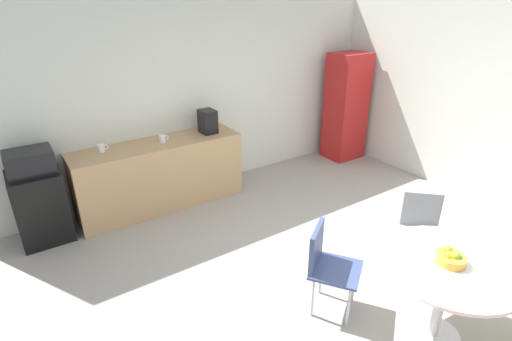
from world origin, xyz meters
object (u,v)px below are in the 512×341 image
at_px(microwave, 29,162).
at_px(mini_fridge, 41,206).
at_px(locker_cabinet, 346,107).
at_px(chair_gray, 421,224).
at_px(mug_white, 163,139).
at_px(fruit_bowl, 451,258).
at_px(coffee_maker, 208,121).
at_px(round_table, 446,278).
at_px(mug_green, 101,148).
at_px(chair_navy, 326,260).

bearing_deg(microwave, mini_fridge, 0.00).
distance_m(locker_cabinet, chair_gray, 3.13).
relative_size(mini_fridge, mug_white, 6.58).
relative_size(microwave, fruit_bowl, 2.12).
distance_m(locker_cabinet, coffee_maker, 2.58).
xyz_separation_m(locker_cabinet, coffee_maker, (-2.58, 0.10, 0.16)).
bearing_deg(locker_cabinet, fruit_bowl, -124.36).
distance_m(chair_gray, mug_white, 3.22).
height_order(mini_fridge, fruit_bowl, fruit_bowl).
height_order(mini_fridge, round_table, mini_fridge).
relative_size(mini_fridge, coffee_maker, 2.65).
bearing_deg(mug_white, chair_gray, -59.20).
relative_size(mini_fridge, locker_cabinet, 0.47).
relative_size(mug_white, coffee_maker, 0.40).
bearing_deg(microwave, locker_cabinet, -1.20).
xyz_separation_m(microwave, locker_cabinet, (4.76, -0.10, -0.08)).
height_order(round_table, mug_green, mug_green).
height_order(mini_fridge, coffee_maker, coffee_maker).
height_order(round_table, mug_white, mug_white).
xyz_separation_m(round_table, mug_white, (-0.96, 3.42, 0.34)).
height_order(chair_gray, coffee_maker, coffee_maker).
xyz_separation_m(locker_cabinet, round_table, (-2.28, -3.34, -0.29)).
height_order(chair_gray, mug_white, mug_white).
xyz_separation_m(locker_cabinet, mug_white, (-3.24, 0.08, 0.05)).
height_order(locker_cabinet, fruit_bowl, locker_cabinet).
distance_m(mini_fridge, microwave, 0.55).
bearing_deg(coffee_maker, mini_fridge, 180.00).
height_order(mug_white, coffee_maker, coffee_maker).
bearing_deg(chair_navy, mini_fridge, 126.22).
bearing_deg(round_table, chair_gray, 45.37).
xyz_separation_m(round_table, coffee_maker, (-0.30, 3.44, 0.45)).
relative_size(fruit_bowl, mug_white, 1.75).
bearing_deg(chair_gray, chair_navy, 174.96).
xyz_separation_m(chair_navy, fruit_bowl, (0.54, -0.78, 0.28)).
relative_size(chair_gray, chair_navy, 1.00).
bearing_deg(chair_navy, mug_green, 113.22).
distance_m(mini_fridge, chair_gray, 4.19).
distance_m(mini_fridge, round_table, 4.24).
distance_m(microwave, mug_white, 1.52).
xyz_separation_m(locker_cabinet, fruit_bowl, (-2.28, -3.33, -0.09)).
distance_m(round_table, coffee_maker, 3.48).
relative_size(locker_cabinet, coffee_maker, 5.60).
height_order(locker_cabinet, chair_gray, locker_cabinet).
bearing_deg(mug_green, mug_white, -6.77).
bearing_deg(round_table, coffee_maker, 94.94).
bearing_deg(mug_green, fruit_bowl, -64.01).
distance_m(locker_cabinet, chair_navy, 3.82).
distance_m(microwave, fruit_bowl, 4.24).
bearing_deg(coffee_maker, round_table, -85.06).
bearing_deg(locker_cabinet, microwave, 178.80).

